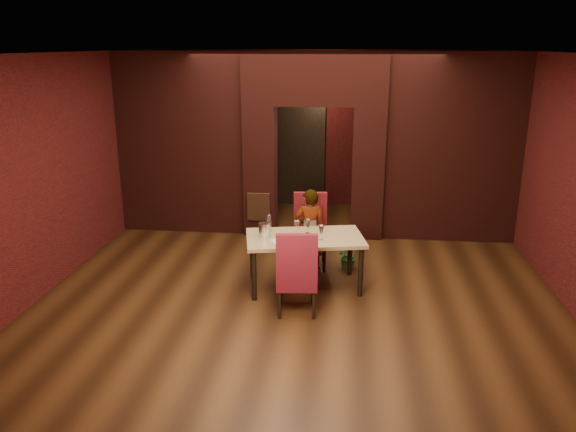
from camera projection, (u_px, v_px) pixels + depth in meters
The scene contains 25 objects.
floor at pixel (304, 276), 8.35m from camera, with size 8.00×8.00×0.00m, color #432610.
ceiling at pixel (306, 52), 7.41m from camera, with size 7.00×8.00×0.04m, color silver.
wall_back at pixel (320, 129), 11.68m from camera, with size 7.00×0.04×3.20m, color maroon.
wall_front at pixel (261, 290), 4.08m from camera, with size 7.00×0.04×3.20m, color maroon.
wall_left at pixel (68, 165), 8.25m from camera, with size 0.04×8.00×3.20m, color maroon.
wall_right at pixel (565, 177), 7.52m from camera, with size 0.04×8.00×3.20m, color maroon.
pillar_left at pixel (261, 170), 10.01m from camera, with size 0.55×0.55×2.30m, color maroon.
pillar_right at pixel (368, 173), 9.82m from camera, with size 0.55×0.55×2.30m, color maroon.
lintel at pixel (315, 78), 9.44m from camera, with size 2.45×0.55×0.90m, color maroon.
wing_wall_left at pixel (182, 144), 10.03m from camera, with size 2.27×0.35×3.20m, color maroon.
wing_wall_right at pixel (453, 149), 9.54m from camera, with size 2.27×0.35×3.20m, color maroon.
vent_panel at pixel (258, 207), 9.91m from camera, with size 0.40×0.03×0.50m, color #99532C.
rear_door at pixel (301, 156), 11.83m from camera, with size 0.90×0.08×2.10m, color black.
rear_door_frame at pixel (301, 156), 11.79m from camera, with size 1.02×0.04×2.22m, color black.
dining_table at pixel (305, 262), 7.88m from camera, with size 1.61×0.90×0.75m, color tan.
chair_far at pixel (310, 232), 8.55m from camera, with size 0.51×0.51×1.13m, color maroon.
chair_near at pixel (297, 271), 7.10m from camera, with size 0.51×0.51×1.12m, color maroon.
person_seated at pixel (310, 230), 8.44m from camera, with size 0.46×0.30×1.26m, color white.
wine_glass_a at pixel (297, 228), 7.82m from camera, with size 0.08×0.08×0.20m, color white, non-canonical shape.
wine_glass_b at pixel (308, 227), 7.87m from camera, with size 0.08×0.08×0.21m, color white, non-canonical shape.
wine_glass_c at pixel (321, 233), 7.61m from camera, with size 0.08×0.08×0.21m, color white, non-canonical shape.
tasting_sheet at pixel (282, 241), 7.61m from camera, with size 0.28×0.20×0.00m, color silver.
wine_bucket at pixel (264, 230), 7.74m from camera, with size 0.16×0.16×0.20m, color silver.
water_bottle at pixel (269, 223), 7.91m from camera, with size 0.06×0.06×0.27m, color white.
potted_plant at pixel (349, 256), 8.57m from camera, with size 0.37×0.32×0.41m, color #286423.
Camera 1 is at (0.61, -7.70, 3.31)m, focal length 35.00 mm.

